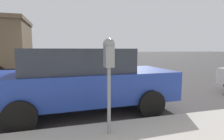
% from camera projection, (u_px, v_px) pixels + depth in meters
% --- Properties ---
extents(ground_plane, '(220.00, 220.00, 0.00)m').
position_uv_depth(ground_plane, '(58.00, 102.00, 5.28)').
color(ground_plane, '#3D3A3A').
extents(parking_meter, '(0.21, 0.19, 1.60)m').
position_uv_depth(parking_meter, '(109.00, 61.00, 2.82)').
color(parking_meter, gray).
rests_on(parking_meter, sidewalk).
extents(car_blue, '(2.10, 4.47, 1.59)m').
position_uv_depth(car_blue, '(84.00, 79.00, 4.41)').
color(car_blue, navy).
rests_on(car_blue, ground_plane).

